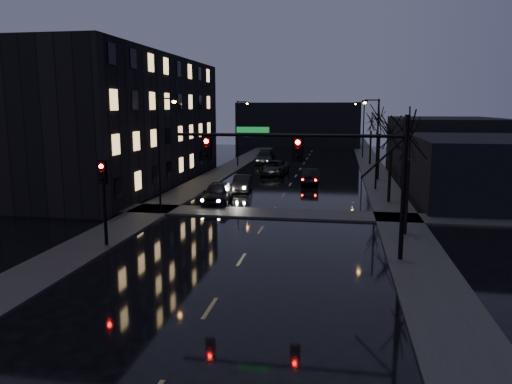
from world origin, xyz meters
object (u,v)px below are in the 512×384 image
at_px(oncoming_car_a, 218,193).
at_px(lead_car, 311,176).
at_px(oncoming_car_b, 242,183).
at_px(oncoming_car_d, 265,157).
at_px(oncoming_car_c, 275,168).

distance_m(oncoming_car_a, lead_car, 12.80).
height_order(oncoming_car_b, lead_car, lead_car).
bearing_deg(oncoming_car_d, lead_car, -68.58).
distance_m(oncoming_car_a, oncoming_car_b, 6.05).
xyz_separation_m(oncoming_car_a, oncoming_car_d, (-0.46, 27.32, -0.00)).
distance_m(oncoming_car_b, oncoming_car_d, 21.34).
height_order(oncoming_car_a, lead_car, oncoming_car_a).
relative_size(oncoming_car_a, oncoming_car_b, 1.17).
bearing_deg(oncoming_car_a, oncoming_car_b, 79.60).
xyz_separation_m(oncoming_car_c, oncoming_car_d, (-2.64, 10.42, 0.05)).
xyz_separation_m(oncoming_car_a, oncoming_car_c, (2.18, 16.90, -0.06)).
bearing_deg(lead_car, oncoming_car_c, -55.37).
relative_size(oncoming_car_b, oncoming_car_d, 0.73).
bearing_deg(oncoming_car_d, oncoming_car_c, -77.29).
xyz_separation_m(oncoming_car_d, lead_car, (6.87, -16.24, -0.07)).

